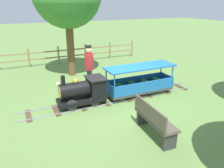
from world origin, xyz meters
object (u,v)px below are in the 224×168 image
Objects in this scene: locomotive at (84,91)px; park_bench at (154,120)px; conductor_person at (89,65)px; passenger_car at (140,83)px.

park_bench is at bearing -156.46° from locomotive.
locomotive is 0.89× the size of conductor_person.
passenger_car is at bearing -23.98° from park_bench.
passenger_car is 2.40m from park_bench.
passenger_car reaches higher than park_bench.
locomotive is 1.94m from passenger_car.
passenger_car is 1.45× the size of conductor_person.
passenger_car is 1.78× the size of park_bench.
conductor_person is (0.99, 1.40, 0.53)m from passenger_car.
passenger_car is at bearing -90.00° from locomotive.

